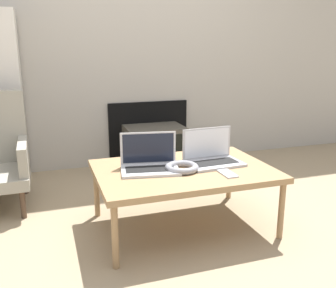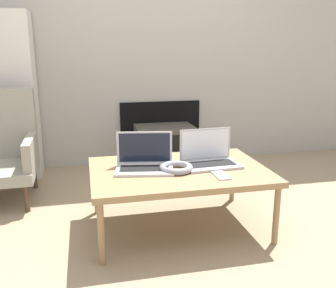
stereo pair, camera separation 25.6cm
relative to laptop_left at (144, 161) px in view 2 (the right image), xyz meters
name	(u,v)px [view 2 (the right image)]	position (x,y,z in m)	size (l,w,h in m)	color
ground_plane	(192,251)	(0.21, -0.35, -0.44)	(14.00, 14.00, 0.00)	#998466
wall_back	(141,28)	(0.21, 1.42, 0.85)	(7.00, 0.08, 2.60)	#ADA89E
table	(179,173)	(0.21, -0.04, -0.08)	(1.07, 0.74, 0.39)	#9E7A51
laptop_left	(144,161)	(0.00, 0.00, 0.00)	(0.38, 0.29, 0.22)	silver
laptop_right	(209,157)	(0.42, 0.00, 0.00)	(0.36, 0.25, 0.22)	#B2B2B7
headphones	(176,168)	(0.18, -0.08, -0.03)	(0.20, 0.20, 0.04)	gray
phone	(221,176)	(0.41, -0.23, -0.04)	(0.07, 0.15, 0.01)	silver
tv	(165,147)	(0.38, 1.18, -0.24)	(0.54, 0.39, 0.40)	#4C473D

